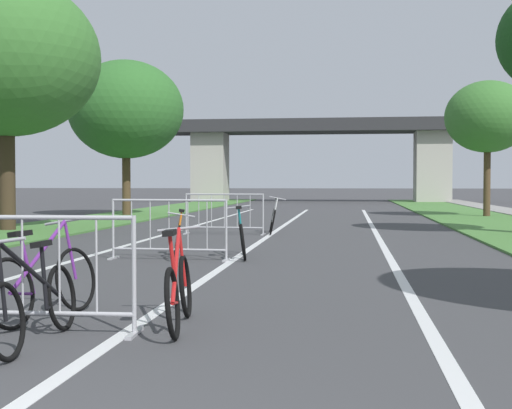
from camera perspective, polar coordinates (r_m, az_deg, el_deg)
name	(u,v)px	position (r m, az deg, el deg)	size (l,w,h in m)	color
grass_verge_left	(112,218)	(26.02, -11.65, -1.10)	(3.36, 55.54, 0.05)	#477A38
grass_verge_right	(485,221)	(25.01, 18.12, -1.27)	(3.36, 55.54, 0.05)	#477A38
lane_stripe_center	(271,234)	(18.05, 1.26, -2.42)	(0.14, 32.13, 0.01)	silver
lane_stripe_right_lane	(377,235)	(17.96, 9.83, -2.46)	(0.14, 32.13, 0.01)	silver
lane_stripe_left_lane	(170,233)	(18.53, -7.05, -2.32)	(0.14, 32.13, 0.01)	silver
overpass_bridge	(319,143)	(47.84, 5.16, 4.99)	(23.62, 3.70, 5.54)	#2D2D30
tree_left_cypress_far	(6,58)	(20.45, -19.70, 11.20)	(5.05, 5.05, 6.87)	#3D2D1E
tree_left_pine_far	(126,110)	(28.30, -10.55, 7.60)	(4.55, 4.55, 6.14)	#4C3823
tree_right_maple_mid	(488,117)	(28.18, 18.35, 6.78)	(3.21, 3.21, 5.20)	#4C3823
crowd_barrier_nearest	(23,275)	(6.56, -18.48, -5.49)	(2.09, 0.54, 1.05)	#ADADB2
crowd_barrier_second	(169,230)	(12.15, -7.10, -2.08)	(2.09, 0.50, 1.05)	#ADADB2
crowd_barrier_third	(224,214)	(17.91, -2.60, -0.81)	(2.09, 0.52, 1.05)	#ADADB2
bicycle_black_0	(36,302)	(6.10, -17.50, -7.62)	(0.44, 1.70, 0.93)	black
bicycle_orange_1	(177,238)	(12.53, -6.42, -2.73)	(0.66, 1.56, 0.86)	black
bicycle_white_2	(273,219)	(18.24, 1.39, -1.20)	(0.58, 1.72, 0.99)	black
bicycle_purple_3	(44,281)	(7.14, -16.87, -6.01)	(0.52, 1.66, 0.99)	black
bicycle_teal_5	(242,237)	(12.41, -1.15, -2.70)	(0.58, 1.66, 0.93)	black
bicycle_red_6	(179,290)	(6.50, -6.30, -6.90)	(0.47, 1.61, 0.93)	black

